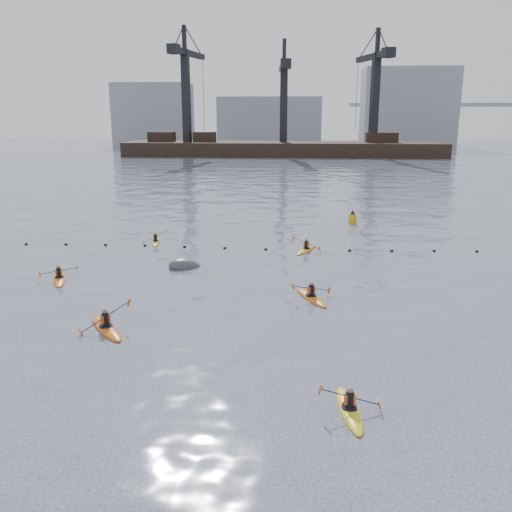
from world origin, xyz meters
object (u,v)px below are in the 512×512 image
(kayaker_1, at_px, (349,409))
(kayaker_2, at_px, (59,278))
(kayaker_0, at_px, (106,327))
(nav_buoy, at_px, (352,219))
(kayaker_3, at_px, (306,249))
(kayaker_4, at_px, (311,297))
(kayaker_5, at_px, (156,242))
(mooring_buoy, at_px, (185,267))

(kayaker_1, xyz_separation_m, kayaker_2, (-15.77, 13.44, 0.01))
(kayaker_0, relative_size, nav_buoy, 2.39)
(kayaker_0, xyz_separation_m, kayaker_2, (-5.35, 7.20, -0.01))
(kayaker_0, bearing_deg, nav_buoy, 25.12)
(kayaker_3, height_order, kayaker_4, kayaker_3)
(kayaker_1, relative_size, nav_buoy, 2.28)
(kayaker_5, bearing_deg, kayaker_0, -94.17)
(kayaker_2, height_order, nav_buoy, nav_buoy)
(kayaker_2, distance_m, kayaker_4, 14.95)
(kayaker_4, bearing_deg, nav_buoy, -125.98)
(nav_buoy, bearing_deg, mooring_buoy, -128.63)
(kayaker_3, distance_m, mooring_buoy, 9.22)
(kayaker_1, height_order, kayaker_5, kayaker_5)
(kayaker_0, xyz_separation_m, nav_buoy, (13.60, 25.58, 0.31))
(kayaker_4, distance_m, nav_buoy, 21.03)
(kayaker_3, xyz_separation_m, kayaker_5, (-11.40, 1.60, -0.01))
(kayaker_4, height_order, kayaker_5, kayaker_5)
(kayaker_2, xyz_separation_m, mooring_buoy, (6.87, 3.26, -0.10))
(kayaker_0, distance_m, kayaker_2, 8.97)
(kayaker_2, distance_m, kayaker_5, 10.28)
(kayaker_1, xyz_separation_m, mooring_buoy, (-8.90, 16.70, -0.09))
(kayaker_4, distance_m, mooring_buoy, 9.63)
(kayaker_1, distance_m, mooring_buoy, 18.92)
(kayaker_1, xyz_separation_m, kayaker_5, (-12.47, 23.17, -0.01))
(kayaker_3, xyz_separation_m, mooring_buoy, (-7.82, -4.88, -0.10))
(kayaker_1, bearing_deg, kayaker_4, 88.33)
(kayaker_0, distance_m, nav_buoy, 28.98)
(kayaker_5, relative_size, nav_buoy, 2.09)
(kayaker_0, distance_m, kayaker_3, 17.96)
(kayaker_2, height_order, kayaker_4, kayaker_4)
(kayaker_2, bearing_deg, kayaker_1, -63.26)
(kayaker_4, height_order, mooring_buoy, kayaker_4)
(kayaker_0, bearing_deg, kayaker_1, -67.76)
(kayaker_3, bearing_deg, kayaker_5, -164.97)
(kayaker_4, xyz_separation_m, nav_buoy, (4.17, 20.61, 0.32))
(kayaker_0, relative_size, kayaker_1, 1.05)
(kayaker_0, xyz_separation_m, kayaker_3, (9.35, 15.34, -0.01))
(mooring_buoy, bearing_deg, kayaker_1, -61.94)
(kayaker_0, height_order, kayaker_4, kayaker_0)
(kayaker_2, height_order, kayaker_5, kayaker_5)
(kayaker_4, bearing_deg, mooring_buoy, -59.31)
(mooring_buoy, relative_size, nav_buoy, 1.59)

